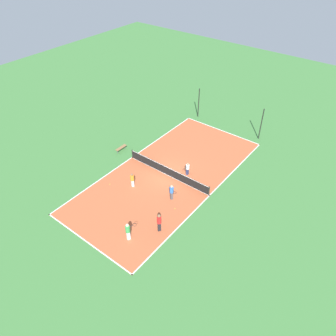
# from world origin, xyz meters

# --- Properties ---
(ground_plane) EXTENTS (80.00, 80.00, 0.00)m
(ground_plane) POSITION_xyz_m (0.00, 0.00, 0.00)
(ground_plane) COLOR #3D7538
(court_surface) EXTENTS (9.68, 20.94, 0.02)m
(court_surface) POSITION_xyz_m (0.00, 0.00, 0.01)
(court_surface) COLOR #B75633
(court_surface) RESTS_ON ground_plane
(tennis_net) EXTENTS (9.48, 0.10, 1.00)m
(tennis_net) POSITION_xyz_m (0.00, 0.00, 0.53)
(tennis_net) COLOR black
(tennis_net) RESTS_ON court_surface
(bench) EXTENTS (0.36, 1.41, 0.45)m
(bench) POSITION_xyz_m (-6.52, 0.19, 0.38)
(bench) COLOR olive
(bench) RESTS_ON ground_plane
(player_far_white) EXTENTS (0.44, 0.97, 1.36)m
(player_far_white) POSITION_xyz_m (1.42, 1.25, 0.79)
(player_far_white) COLOR navy
(player_far_white) RESTS_ON court_surface
(player_near_blue) EXTENTS (0.98, 0.70, 1.60)m
(player_near_blue) POSITION_xyz_m (2.32, -2.47, 0.94)
(player_near_blue) COLOR #4C4C51
(player_near_blue) RESTS_ON court_surface
(player_center_orange) EXTENTS (0.47, 0.47, 1.51)m
(player_center_orange) POSITION_xyz_m (-1.62, -3.33, 0.87)
(player_center_orange) COLOR white
(player_center_orange) RESTS_ON court_surface
(player_coach_red) EXTENTS (0.51, 0.51, 1.83)m
(player_coach_red) POSITION_xyz_m (3.76, -6.02, 1.08)
(player_coach_red) COLOR black
(player_coach_red) RESTS_ON court_surface
(player_far_green) EXTENTS (0.65, 0.99, 1.74)m
(player_far_green) POSITION_xyz_m (2.41, -8.18, 1.03)
(player_far_green) COLOR white
(player_far_green) RESTS_ON court_surface
(tennis_ball_midcourt) EXTENTS (0.07, 0.07, 0.07)m
(tennis_ball_midcourt) POSITION_xyz_m (-3.51, -4.48, 0.06)
(tennis_ball_midcourt) COLOR #CCE033
(tennis_ball_midcourt) RESTS_ON court_surface
(tennis_ball_right_alley) EXTENTS (0.07, 0.07, 0.07)m
(tennis_ball_right_alley) POSITION_xyz_m (3.30, -3.28, 0.06)
(tennis_ball_right_alley) COLOR #CCE033
(tennis_ball_right_alley) RESTS_ON court_surface
(fence_post_back_left) EXTENTS (0.12, 0.12, 3.76)m
(fence_post_back_left) POSITION_xyz_m (-4.13, 11.50, 1.88)
(fence_post_back_left) COLOR black
(fence_post_back_left) RESTS_ON ground_plane
(fence_post_back_right) EXTENTS (0.12, 0.12, 3.76)m
(fence_post_back_right) POSITION_xyz_m (4.13, 11.50, 1.88)
(fence_post_back_right) COLOR black
(fence_post_back_right) RESTS_ON ground_plane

